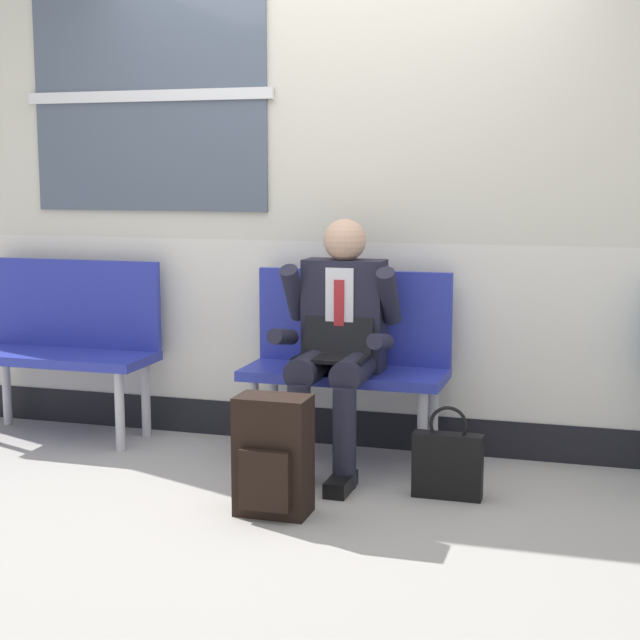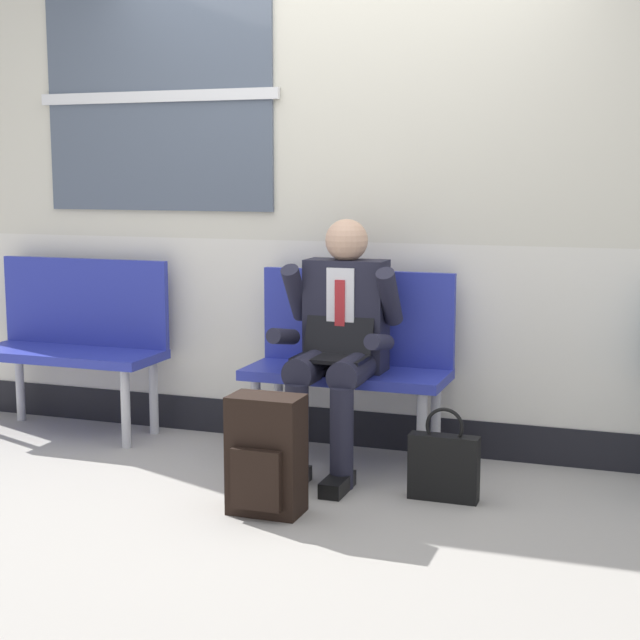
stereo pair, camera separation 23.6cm
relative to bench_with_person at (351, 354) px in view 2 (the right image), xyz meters
The scene contains 7 objects.
ground_plane 0.71m from the bench_with_person, 106.72° to the right, with size 18.00×18.00×0.00m, color #9E9991.
station_wall 0.82m from the bench_with_person, 119.90° to the left, with size 5.42×0.16×2.61m.
bench_with_person is the anchor object (origin of this frame).
bench_empty 1.62m from the bench_with_person, behind, with size 1.05×0.42×0.97m.
person_seated 0.23m from the bench_with_person, 90.00° to the right, with size 0.57×0.70×1.22m.
backpack 0.96m from the bench_with_person, 95.62° to the right, with size 0.31×0.23×0.51m.
handbag 0.85m from the bench_with_person, 39.40° to the right, with size 0.31×0.08×0.42m.
Camera 2 is at (1.60, -4.14, 1.44)m, focal length 54.40 mm.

